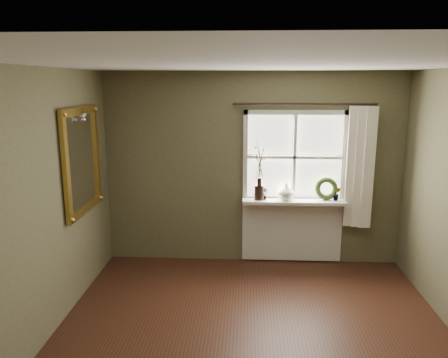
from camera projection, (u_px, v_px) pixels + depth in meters
name	position (u px, v px, depth m)	size (l,w,h in m)	color
floor	(253.00, 358.00, 3.98)	(4.50, 4.50, 0.00)	#381C11
ceiling	(258.00, 63.00, 3.41)	(4.50, 4.50, 0.00)	silver
wall_back	(253.00, 169.00, 5.94)	(4.00, 0.10, 2.60)	brown
wall_left	(20.00, 218.00, 3.80)	(0.10, 4.50, 2.60)	brown
window_frame	(294.00, 157.00, 5.80)	(1.36, 0.06, 1.24)	silver
window_sill	(294.00, 201.00, 5.82)	(1.36, 0.26, 0.04)	silver
window_apron	(292.00, 230.00, 6.02)	(1.36, 0.04, 0.88)	silver
dark_jug	(259.00, 192.00, 5.82)	(0.13, 0.13, 0.20)	black
cream_vase	(286.00, 192.00, 5.80)	(0.22, 0.22, 0.23)	beige
wreath	(326.00, 191.00, 5.81)	(0.31, 0.31, 0.07)	#354820
potted_plant_left	(265.00, 194.00, 5.82)	(0.09, 0.06, 0.16)	#354820
potted_plant_right	(337.00, 194.00, 5.77)	(0.10, 0.08, 0.18)	#354820
curtain	(360.00, 168.00, 5.68)	(0.36, 0.12, 1.59)	#ECE5CD
curtain_rod	(304.00, 104.00, 5.58)	(0.03, 0.03, 1.84)	black
gilt_mirror	(82.00, 160.00, 4.99)	(0.10, 1.02, 1.22)	white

